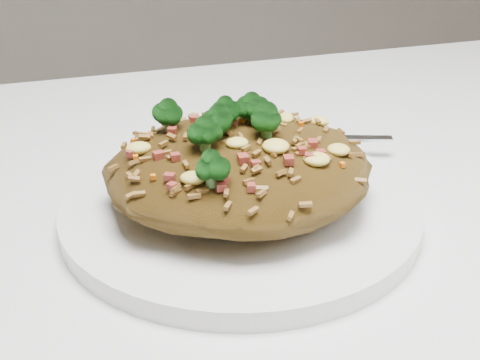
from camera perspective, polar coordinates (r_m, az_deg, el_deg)
The scene contains 3 objects.
plate at distance 0.46m, azimuth -0.00°, elevation -2.45°, with size 0.24×0.24×0.01m, color white.
fried_rice at distance 0.44m, azimuth -0.07°, elevation 1.91°, with size 0.18×0.16×0.07m.
fork at distance 0.54m, azimuth 5.29°, elevation 3.61°, with size 0.16×0.07×0.00m.
Camera 1 is at (-0.05, -0.32, 0.98)m, focal length 50.00 mm.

